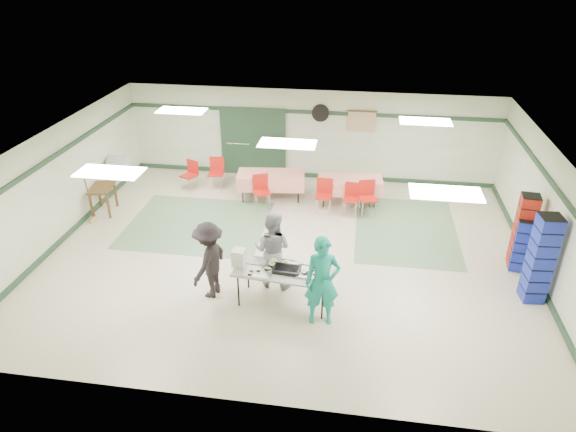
# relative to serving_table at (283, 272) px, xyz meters

# --- Properties ---
(floor) EXTENTS (11.00, 11.00, 0.00)m
(floor) POSITION_rel_serving_table_xyz_m (-0.21, 1.89, -0.72)
(floor) COLOR beige
(floor) RESTS_ON ground
(ceiling) EXTENTS (11.00, 11.00, 0.00)m
(ceiling) POSITION_rel_serving_table_xyz_m (-0.21, 1.89, 1.98)
(ceiling) COLOR white
(ceiling) RESTS_ON wall_back
(wall_back) EXTENTS (11.00, 0.00, 11.00)m
(wall_back) POSITION_rel_serving_table_xyz_m (-0.21, 6.39, 0.63)
(wall_back) COLOR silver
(wall_back) RESTS_ON floor
(wall_front) EXTENTS (11.00, 0.00, 11.00)m
(wall_front) POSITION_rel_serving_table_xyz_m (-0.21, -2.61, 0.63)
(wall_front) COLOR silver
(wall_front) RESTS_ON floor
(wall_left) EXTENTS (0.00, 9.00, 9.00)m
(wall_left) POSITION_rel_serving_table_xyz_m (-5.71, 1.89, 0.63)
(wall_left) COLOR silver
(wall_left) RESTS_ON floor
(wall_right) EXTENTS (0.00, 9.00, 9.00)m
(wall_right) POSITION_rel_serving_table_xyz_m (5.29, 1.89, 0.63)
(wall_right) COLOR silver
(wall_right) RESTS_ON floor
(trim_back) EXTENTS (11.00, 0.06, 0.10)m
(trim_back) POSITION_rel_serving_table_xyz_m (-0.21, 6.36, 1.33)
(trim_back) COLOR #213C28
(trim_back) RESTS_ON wall_back
(baseboard_back) EXTENTS (11.00, 0.06, 0.12)m
(baseboard_back) POSITION_rel_serving_table_xyz_m (-0.21, 6.36, -0.66)
(baseboard_back) COLOR #213C28
(baseboard_back) RESTS_ON floor
(trim_left) EXTENTS (0.06, 9.00, 0.10)m
(trim_left) POSITION_rel_serving_table_xyz_m (-5.68, 1.89, 1.33)
(trim_left) COLOR #213C28
(trim_left) RESTS_ON wall_back
(baseboard_left) EXTENTS (0.06, 9.00, 0.12)m
(baseboard_left) POSITION_rel_serving_table_xyz_m (-5.68, 1.89, -0.66)
(baseboard_left) COLOR #213C28
(baseboard_left) RESTS_ON floor
(trim_right) EXTENTS (0.06, 9.00, 0.10)m
(trim_right) POSITION_rel_serving_table_xyz_m (5.26, 1.89, 1.33)
(trim_right) COLOR #213C28
(trim_right) RESTS_ON wall_back
(baseboard_right) EXTENTS (0.06, 9.00, 0.12)m
(baseboard_right) POSITION_rel_serving_table_xyz_m (5.26, 1.89, -0.66)
(baseboard_right) COLOR #213C28
(baseboard_right) RESTS_ON floor
(green_patch_a) EXTENTS (3.50, 3.00, 0.01)m
(green_patch_a) POSITION_rel_serving_table_xyz_m (-2.71, 2.89, -0.72)
(green_patch_a) COLOR gray
(green_patch_a) RESTS_ON floor
(green_patch_b) EXTENTS (2.50, 3.50, 0.01)m
(green_patch_b) POSITION_rel_serving_table_xyz_m (2.59, 3.39, -0.72)
(green_patch_b) COLOR gray
(green_patch_b) RESTS_ON floor
(double_door_left) EXTENTS (0.90, 0.06, 2.10)m
(double_door_left) POSITION_rel_serving_table_xyz_m (-2.41, 6.33, 0.33)
(double_door_left) COLOR gray
(double_door_left) RESTS_ON floor
(double_door_right) EXTENTS (0.90, 0.06, 2.10)m
(double_door_right) POSITION_rel_serving_table_xyz_m (-1.46, 6.33, 0.33)
(double_door_right) COLOR gray
(double_door_right) RESTS_ON floor
(door_frame) EXTENTS (2.00, 0.03, 2.15)m
(door_frame) POSITION_rel_serving_table_xyz_m (-1.94, 6.31, 0.33)
(door_frame) COLOR #213C28
(door_frame) RESTS_ON floor
(wall_fan) EXTENTS (0.50, 0.10, 0.50)m
(wall_fan) POSITION_rel_serving_table_xyz_m (0.09, 6.33, 1.33)
(wall_fan) COLOR black
(wall_fan) RESTS_ON wall_back
(scroll_banner) EXTENTS (0.80, 0.02, 0.60)m
(scroll_banner) POSITION_rel_serving_table_xyz_m (1.29, 6.33, 1.13)
(scroll_banner) COLOR tan
(scroll_banner) RESTS_ON wall_back
(serving_table) EXTENTS (2.00, 0.96, 0.76)m
(serving_table) POSITION_rel_serving_table_xyz_m (0.00, 0.00, 0.00)
(serving_table) COLOR #B7B7B2
(serving_table) RESTS_ON floor
(sheet_tray_right) EXTENTS (0.66, 0.52, 0.02)m
(sheet_tray_right) POSITION_rel_serving_table_xyz_m (0.58, -0.01, 0.05)
(sheet_tray_right) COLOR silver
(sheet_tray_right) RESTS_ON serving_table
(sheet_tray_mid) EXTENTS (0.65, 0.51, 0.02)m
(sheet_tray_mid) POSITION_rel_serving_table_xyz_m (-0.08, 0.15, 0.05)
(sheet_tray_mid) COLOR silver
(sheet_tray_mid) RESTS_ON serving_table
(sheet_tray_left) EXTENTS (0.63, 0.50, 0.02)m
(sheet_tray_left) POSITION_rel_serving_table_xyz_m (-0.49, -0.13, 0.05)
(sheet_tray_left) COLOR silver
(sheet_tray_left) RESTS_ON serving_table
(baking_pan) EXTENTS (0.55, 0.37, 0.08)m
(baking_pan) POSITION_rel_serving_table_xyz_m (0.07, -0.01, 0.08)
(baking_pan) COLOR black
(baking_pan) RESTS_ON serving_table
(foam_box_stack) EXTENTS (0.27, 0.26, 0.35)m
(foam_box_stack) POSITION_rel_serving_table_xyz_m (-0.90, 0.07, 0.22)
(foam_box_stack) COLOR white
(foam_box_stack) RESTS_ON serving_table
(volunteer_teal) EXTENTS (0.72, 0.53, 1.80)m
(volunteer_teal) POSITION_rel_serving_table_xyz_m (0.79, -0.45, 0.18)
(volunteer_teal) COLOR #148F80
(volunteer_teal) RESTS_ON floor
(volunteer_grey) EXTENTS (0.91, 0.77, 1.68)m
(volunteer_grey) POSITION_rel_serving_table_xyz_m (-0.33, 0.61, 0.12)
(volunteer_grey) COLOR gray
(volunteer_grey) RESTS_ON floor
(volunteer_dark) EXTENTS (0.84, 1.18, 1.64)m
(volunteer_dark) POSITION_rel_serving_table_xyz_m (-1.51, 0.06, 0.10)
(volunteer_dark) COLOR black
(volunteer_dark) RESTS_ON floor
(dining_table_a) EXTENTS (1.79, 0.93, 0.77)m
(dining_table_a) POSITION_rel_serving_table_xyz_m (1.10, 4.71, -0.15)
(dining_table_a) COLOR red
(dining_table_a) RESTS_ON floor
(dining_table_b) EXTENTS (1.93, 1.03, 0.77)m
(dining_table_b) POSITION_rel_serving_table_xyz_m (-1.10, 4.71, -0.15)
(dining_table_b) COLOR red
(dining_table_b) RESTS_ON floor
(chair_a) EXTENTS (0.44, 0.44, 0.85)m
(chair_a) POSITION_rel_serving_table_xyz_m (1.17, 4.14, -0.20)
(chair_a) COLOR red
(chair_a) RESTS_ON floor
(chair_b) EXTENTS (0.43, 0.43, 0.91)m
(chair_b) POSITION_rel_serving_table_xyz_m (0.44, 4.15, -0.16)
(chair_b) COLOR red
(chair_b) RESTS_ON floor
(chair_c) EXTENTS (0.53, 0.53, 0.94)m
(chair_c) POSITION_rel_serving_table_xyz_m (1.58, 4.15, -0.14)
(chair_c) COLOR red
(chair_c) RESTS_ON floor
(chair_d) EXTENTS (0.55, 0.55, 0.92)m
(chair_d) POSITION_rel_serving_table_xyz_m (-1.27, 4.14, -0.15)
(chair_d) COLOR red
(chair_d) RESTS_ON floor
(chair_loose_a) EXTENTS (0.45, 0.45, 0.92)m
(chair_loose_a) POSITION_rel_serving_table_xyz_m (-2.81, 5.20, -0.15)
(chair_loose_a) COLOR red
(chair_loose_a) RESTS_ON floor
(chair_loose_b) EXTENTS (0.54, 0.54, 0.87)m
(chair_loose_b) POSITION_rel_serving_table_xyz_m (-3.52, 4.98, -0.19)
(chair_loose_b) COLOR red
(chair_loose_b) RESTS_ON floor
(crate_stack_blue_a) EXTENTS (0.44, 0.44, 1.23)m
(crate_stack_blue_a) POSITION_rel_serving_table_xyz_m (4.94, 1.98, -0.10)
(crate_stack_blue_a) COLOR #1B32A5
(crate_stack_blue_a) RESTS_ON floor
(crate_stack_red) EXTENTS (0.42, 0.42, 1.72)m
(crate_stack_red) POSITION_rel_serving_table_xyz_m (4.94, 2.13, 0.14)
(crate_stack_red) COLOR #A61E10
(crate_stack_red) RESTS_ON floor
(crate_stack_blue_b) EXTENTS (0.45, 0.45, 1.90)m
(crate_stack_blue_b) POSITION_rel_serving_table_xyz_m (4.94, 0.86, 0.23)
(crate_stack_blue_b) COLOR #1B32A5
(crate_stack_blue_b) RESTS_ON floor
(printer_table) EXTENTS (0.68, 0.92, 0.74)m
(printer_table) POSITION_rel_serving_table_xyz_m (-5.36, 3.19, -0.08)
(printer_table) COLOR brown
(printer_table) RESTS_ON floor
(office_printer) EXTENTS (0.60, 0.55, 0.40)m
(office_printer) POSITION_rel_serving_table_xyz_m (-5.36, 4.27, 0.23)
(office_printer) COLOR #B2B2AD
(office_printer) RESTS_ON printer_table
(broom) EXTENTS (0.04, 0.20, 1.24)m
(broom) POSITION_rel_serving_table_xyz_m (-5.44, 2.68, -0.07)
(broom) COLOR brown
(broom) RESTS_ON floor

